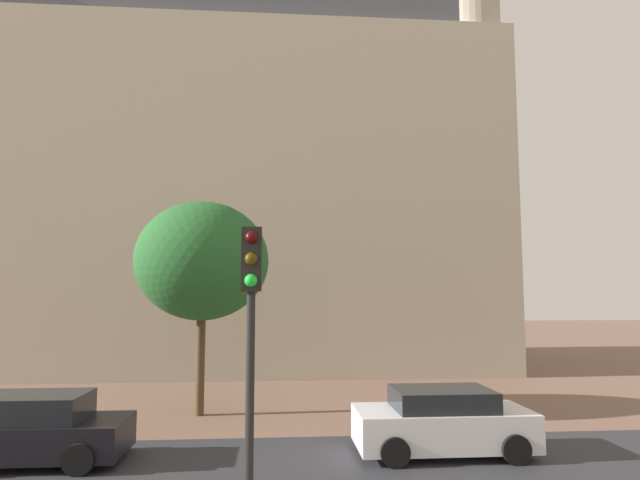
# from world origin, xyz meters

# --- Properties ---
(ground_plane) EXTENTS (120.00, 120.00, 0.00)m
(ground_plane) POSITION_xyz_m (0.00, 10.00, 0.00)
(ground_plane) COLOR brown
(street_asphalt_strip) EXTENTS (120.00, 6.18, 0.00)m
(street_asphalt_strip) POSITION_xyz_m (0.00, 8.46, 0.00)
(street_asphalt_strip) COLOR #2D2D33
(street_asphalt_strip) RESTS_ON ground_plane
(landmark_building) EXTENTS (26.92, 11.43, 35.75)m
(landmark_building) POSITION_xyz_m (-2.94, 26.06, 10.59)
(landmark_building) COLOR #B2A893
(landmark_building) RESTS_ON ground_plane
(car_black) EXTENTS (4.09, 2.00, 1.47)m
(car_black) POSITION_xyz_m (-5.84, 9.82, 0.70)
(car_black) COLOR black
(car_black) RESTS_ON ground_plane
(car_white) EXTENTS (4.00, 2.05, 1.47)m
(car_white) POSITION_xyz_m (3.33, 9.82, 0.71)
(car_white) COLOR silver
(car_white) RESTS_ON ground_plane
(traffic_light_pole) EXTENTS (0.28, 0.34, 4.59)m
(traffic_light_pole) POSITION_xyz_m (-0.87, 4.85, 3.21)
(traffic_light_pole) COLOR black
(traffic_light_pole) RESTS_ON ground_plane
(tree_curb_far) EXTENTS (4.10, 4.10, 6.53)m
(tree_curb_far) POSITION_xyz_m (-2.82, 14.30, 4.67)
(tree_curb_far) COLOR #4C3823
(tree_curb_far) RESTS_ON ground_plane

